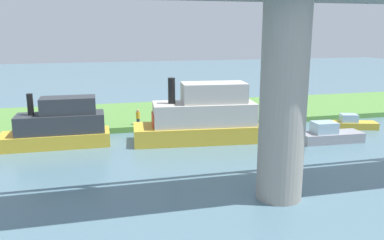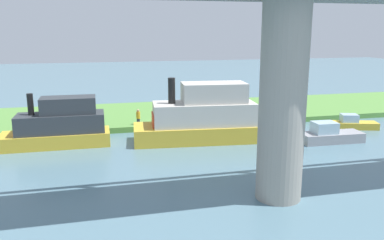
{
  "view_description": "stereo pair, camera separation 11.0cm",
  "coord_description": "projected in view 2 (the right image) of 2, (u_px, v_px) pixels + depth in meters",
  "views": [
    {
      "loc": [
        8.44,
        33.92,
        8.78
      ],
      "look_at": [
        1.15,
        5.0,
        2.0
      ],
      "focal_mm": 37.16,
      "sensor_mm": 36.0,
      "label": 1
    },
    {
      "loc": [
        8.33,
        33.95,
        8.78
      ],
      "look_at": [
        1.15,
        5.0,
        2.0
      ],
      "focal_mm": 37.16,
      "sensor_mm": 36.0,
      "label": 2
    }
  ],
  "objects": [
    {
      "name": "ground_plane",
      "position": [
        191.0,
        129.0,
        36.03
      ],
      "size": [
        160.0,
        160.0,
        0.0
      ],
      "primitive_type": "plane",
      "color": "slate"
    },
    {
      "name": "grassy_bank",
      "position": [
        177.0,
        113.0,
        41.66
      ],
      "size": [
        80.0,
        12.0,
        0.5
      ],
      "primitive_type": "cube",
      "color": "#5B9342",
      "rests_on": "ground"
    },
    {
      "name": "bridge_pylon",
      "position": [
        282.0,
        104.0,
        20.19
      ],
      "size": [
        2.39,
        2.39,
        10.21
      ],
      "primitive_type": "cylinder",
      "color": "#9E998E",
      "rests_on": "ground"
    },
    {
      "name": "person_on_bank",
      "position": [
        138.0,
        117.0,
        35.43
      ],
      "size": [
        0.51,
        0.51,
        1.39
      ],
      "color": "#2D334C",
      "rests_on": "grassy_bank"
    },
    {
      "name": "mooring_post",
      "position": [
        202.0,
        115.0,
        37.16
      ],
      "size": [
        0.2,
        0.2,
        1.06
      ],
      "primitive_type": "cylinder",
      "color": "brown",
      "rests_on": "grassy_bank"
    },
    {
      "name": "pontoon_yellow",
      "position": [
        201.0,
        118.0,
        31.81
      ],
      "size": [
        10.37,
        4.32,
        5.16
      ],
      "color": "gold",
      "rests_on": "ground"
    },
    {
      "name": "riverboat_paddlewheel",
      "position": [
        330.0,
        135.0,
        31.69
      ],
      "size": [
        5.07,
        1.95,
        1.67
      ],
      "color": "#99999E",
      "rests_on": "ground"
    },
    {
      "name": "houseboat_blue",
      "position": [
        59.0,
        126.0,
        30.52
      ],
      "size": [
        8.16,
        2.8,
        4.16
      ],
      "color": "gold",
      "rests_on": "ground"
    },
    {
      "name": "motorboat_red",
      "position": [
        353.0,
        123.0,
        36.08
      ],
      "size": [
        4.22,
        2.5,
        1.33
      ],
      "color": "gold",
      "rests_on": "ground"
    }
  ]
}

